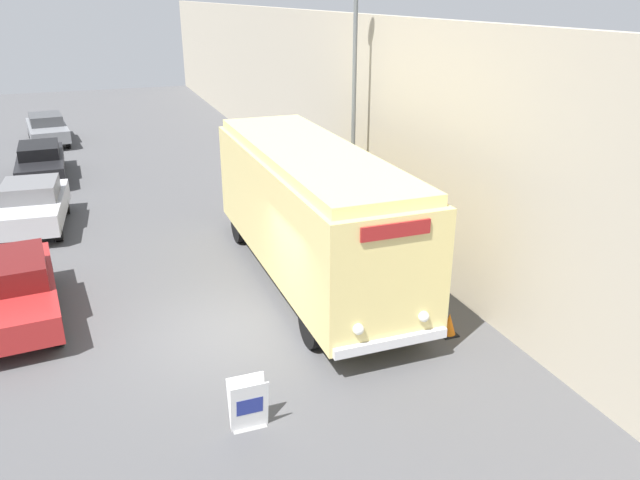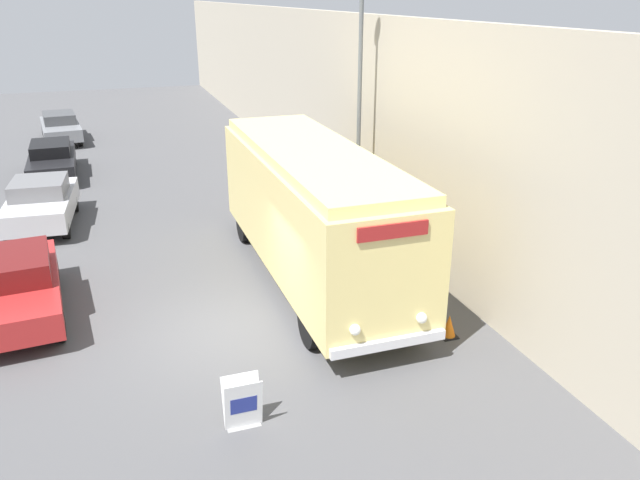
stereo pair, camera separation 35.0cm
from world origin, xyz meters
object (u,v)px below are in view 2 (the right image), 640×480
at_px(vintage_bus, 313,207).
at_px(traffic_cone, 449,326).
at_px(parked_car_distant, 60,127).
at_px(sign_board, 243,404).
at_px(parked_car_near, 18,285).
at_px(parked_car_mid, 41,203).
at_px(streetlamp, 360,79).
at_px(parked_car_far, 52,159).

bearing_deg(vintage_bus, traffic_cone, -64.41).
xyz_separation_m(vintage_bus, parked_car_distant, (-6.84, 19.54, -1.22)).
relative_size(sign_board, parked_car_near, 0.21).
height_order(sign_board, parked_car_near, parked_car_near).
xyz_separation_m(parked_car_mid, parked_car_distant, (0.09, 12.99, -0.05)).
xyz_separation_m(sign_board, parked_car_mid, (-3.87, 11.89, 0.32)).
height_order(vintage_bus, traffic_cone, vintage_bus).
bearing_deg(parked_car_mid, sign_board, -67.72).
bearing_deg(sign_board, parked_car_near, 125.34).
relative_size(sign_board, parked_car_mid, 0.23).
height_order(streetlamp, parked_car_distant, streetlamp).
relative_size(parked_car_near, parked_car_distant, 0.97).
relative_size(parked_car_far, traffic_cone, 9.31).
relative_size(streetlamp, parked_car_near, 1.62).
bearing_deg(traffic_cone, parked_car_distant, 110.35).
distance_m(sign_board, parked_car_mid, 12.51).
distance_m(sign_board, parked_car_near, 6.85).
height_order(parked_car_far, traffic_cone, parked_car_far).
relative_size(sign_board, traffic_cone, 1.86).
xyz_separation_m(vintage_bus, sign_board, (-3.05, -5.34, -1.49)).
xyz_separation_m(streetlamp, parked_car_near, (-9.29, -2.34, -3.94)).
bearing_deg(traffic_cone, parked_car_far, 117.85).
distance_m(parked_car_distant, traffic_cone, 24.93).
relative_size(streetlamp, parked_car_distant, 1.57).
height_order(vintage_bus, parked_car_near, vintage_bus).
relative_size(vintage_bus, sign_board, 9.68).
bearing_deg(parked_car_distant, traffic_cone, -75.54).
bearing_deg(parked_car_mid, parked_car_distant, 93.88).
bearing_deg(parked_car_distant, vintage_bus, -76.61).
height_order(vintage_bus, parked_car_distant, vintage_bus).
bearing_deg(parked_car_far, traffic_cone, -63.29).
xyz_separation_m(parked_car_near, traffic_cone, (8.84, -4.07, -0.53)).
xyz_separation_m(vintage_bus, parked_car_mid, (-6.92, 6.55, -1.16)).
distance_m(sign_board, traffic_cone, 5.12).
bearing_deg(parked_car_far, parked_car_mid, -91.29).
xyz_separation_m(parked_car_near, parked_car_distant, (0.18, 19.30, -0.04)).
height_order(parked_car_mid, traffic_cone, parked_car_mid).
relative_size(sign_board, parked_car_far, 0.20).
bearing_deg(parked_car_far, parked_car_near, -91.63).
relative_size(parked_car_distant, traffic_cone, 9.15).
xyz_separation_m(sign_board, streetlamp, (5.33, 7.93, 4.26)).
bearing_deg(streetlamp, parked_car_far, 132.22).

